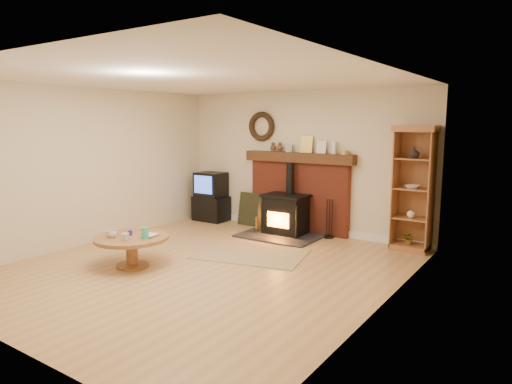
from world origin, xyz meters
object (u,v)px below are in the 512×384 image
Objects in this scene: curio_cabinet at (414,189)px; coffee_table at (131,242)px; tv_unit at (211,198)px; wood_stove at (285,215)px.

coffee_table is (-3.03, -3.10, -0.64)m from curio_cabinet.
tv_unit is 0.97× the size of coffee_table.
curio_cabinet is (4.08, 0.09, 0.51)m from tv_unit.
coffee_table is (1.05, -3.01, -0.12)m from tv_unit.
curio_cabinet is (2.18, 0.28, 0.64)m from wood_stove.
wood_stove reaches higher than coffee_table.
tv_unit is at bearing 174.16° from wood_stove.
curio_cabinet reaches higher than tv_unit.
tv_unit is 0.51× the size of curio_cabinet.
wood_stove is at bearing 73.27° from coffee_table.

